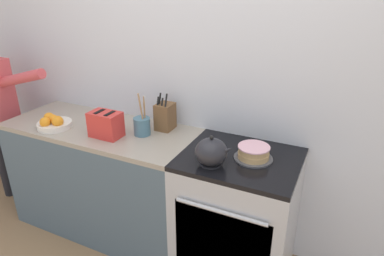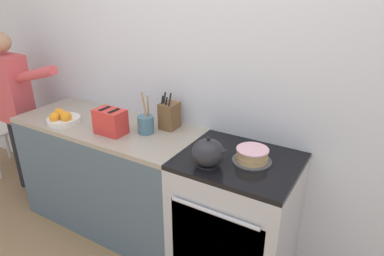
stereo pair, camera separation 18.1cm
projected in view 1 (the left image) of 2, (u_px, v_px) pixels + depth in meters
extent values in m
cube|color=silver|center=(207.00, 76.00, 2.40)|extent=(8.00, 0.04, 2.60)
cube|color=#4C6070|center=(105.00, 180.00, 2.76)|extent=(1.49, 0.62, 0.87)
cube|color=#9E9384|center=(99.00, 129.00, 2.58)|extent=(1.49, 0.62, 0.03)
cube|color=#B7BABF|center=(236.00, 218.00, 2.32)|extent=(0.74, 0.62, 0.87)
cube|color=black|center=(220.00, 244.00, 2.06)|extent=(0.60, 0.01, 0.48)
cylinder|color=#B7BABF|center=(220.00, 212.00, 1.94)|extent=(0.55, 0.02, 0.02)
cube|color=black|center=(240.00, 159.00, 2.14)|extent=(0.74, 0.62, 0.03)
cylinder|color=#4C4C51|center=(253.00, 158.00, 2.11)|extent=(0.24, 0.24, 0.01)
cylinder|color=tan|center=(253.00, 155.00, 2.10)|extent=(0.19, 0.19, 0.03)
cylinder|color=tan|center=(254.00, 150.00, 2.09)|extent=(0.19, 0.19, 0.03)
cylinder|color=#EFB2C1|center=(254.00, 147.00, 2.08)|extent=(0.20, 0.20, 0.01)
cylinder|color=#232328|center=(211.00, 163.00, 2.05)|extent=(0.14, 0.14, 0.01)
ellipsoid|color=#232328|center=(211.00, 152.00, 2.02)|extent=(0.19, 0.19, 0.16)
cone|color=#232328|center=(226.00, 151.00, 1.97)|extent=(0.10, 0.04, 0.08)
sphere|color=black|center=(212.00, 137.00, 1.98)|extent=(0.02, 0.02, 0.02)
cube|color=brown|center=(165.00, 117.00, 2.50)|extent=(0.12, 0.14, 0.20)
cylinder|color=black|center=(158.00, 101.00, 2.43)|extent=(0.01, 0.03, 0.06)
cylinder|color=black|center=(162.00, 102.00, 2.42)|extent=(0.01, 0.03, 0.06)
cylinder|color=black|center=(166.00, 100.00, 2.40)|extent=(0.01, 0.04, 0.09)
cylinder|color=black|center=(160.00, 98.00, 2.45)|extent=(0.01, 0.04, 0.08)
cylinder|color=#477084|center=(142.00, 126.00, 2.42)|extent=(0.12, 0.12, 0.13)
cylinder|color=#B7BABF|center=(144.00, 112.00, 2.39)|extent=(0.04, 0.03, 0.25)
cylinder|color=#A37A51|center=(145.00, 112.00, 2.38)|extent=(0.02, 0.03, 0.24)
cylinder|color=#A37A51|center=(141.00, 112.00, 2.35)|extent=(0.03, 0.03, 0.27)
cylinder|color=silver|center=(55.00, 125.00, 2.55)|extent=(0.25, 0.25, 0.04)
sphere|color=orange|center=(58.00, 121.00, 2.50)|extent=(0.08, 0.08, 0.08)
sphere|color=orange|center=(45.00, 122.00, 2.48)|extent=(0.08, 0.08, 0.08)
sphere|color=orange|center=(53.00, 119.00, 2.54)|extent=(0.07, 0.07, 0.07)
sphere|color=orange|center=(49.00, 117.00, 2.57)|extent=(0.08, 0.08, 0.08)
cube|color=red|center=(106.00, 125.00, 2.38)|extent=(0.22, 0.14, 0.18)
cube|color=black|center=(99.00, 111.00, 2.36)|extent=(0.03, 0.10, 0.00)
cube|color=black|center=(110.00, 113.00, 2.33)|extent=(0.03, 0.10, 0.00)
cube|color=black|center=(92.00, 117.00, 2.41)|extent=(0.02, 0.02, 0.01)
cylinder|color=black|center=(3.00, 161.00, 3.20)|extent=(0.11, 0.11, 0.73)
cylinder|color=black|center=(15.00, 164.00, 3.14)|extent=(0.11, 0.11, 0.73)
cylinder|color=#D14C51|center=(20.00, 78.00, 2.68)|extent=(0.52, 0.08, 0.21)
cylinder|color=silver|center=(6.00, 155.00, 3.61)|extent=(0.04, 0.04, 0.45)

